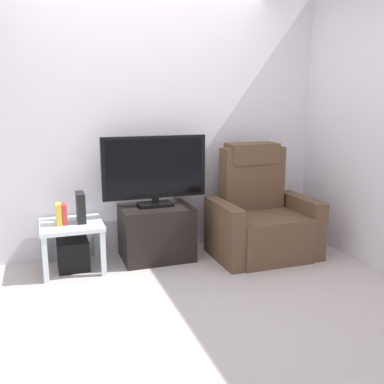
{
  "coord_description": "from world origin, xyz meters",
  "views": [
    {
      "loc": [
        -0.95,
        -3.04,
        1.5
      ],
      "look_at": [
        0.29,
        0.5,
        0.7
      ],
      "focal_mm": 40.48,
      "sensor_mm": 36.0,
      "label": 1
    }
  ],
  "objects_px": {
    "book_middle": "(65,214)",
    "game_console": "(81,207)",
    "recliner_armchair": "(260,217)",
    "television": "(155,169)",
    "book_leftmost": "(59,214)",
    "side_table": "(72,230)",
    "subwoofer_box": "(73,255)",
    "tv_stand": "(156,232)"
  },
  "relations": [
    {
      "from": "television",
      "to": "book_middle",
      "type": "xyz_separation_m",
      "value": [
        -0.84,
        -0.06,
        -0.34
      ]
    },
    {
      "from": "side_table",
      "to": "book_leftmost",
      "type": "relative_size",
      "value": 2.88
    },
    {
      "from": "side_table",
      "to": "book_middle",
      "type": "distance_m",
      "value": 0.17
    },
    {
      "from": "book_leftmost",
      "to": "game_console",
      "type": "xyz_separation_m",
      "value": [
        0.19,
        0.03,
        0.04
      ]
    },
    {
      "from": "tv_stand",
      "to": "recliner_armchair",
      "type": "xyz_separation_m",
      "value": [
        1.0,
        -0.21,
        0.11
      ]
    },
    {
      "from": "subwoofer_box",
      "to": "book_middle",
      "type": "height_order",
      "value": "book_middle"
    },
    {
      "from": "television",
      "to": "recliner_armchair",
      "type": "xyz_separation_m",
      "value": [
        1.0,
        -0.23,
        -0.49
      ]
    },
    {
      "from": "book_leftmost",
      "to": "book_middle",
      "type": "distance_m",
      "value": 0.05
    },
    {
      "from": "television",
      "to": "book_leftmost",
      "type": "xyz_separation_m",
      "value": [
        -0.88,
        -0.06,
        -0.34
      ]
    },
    {
      "from": "game_console",
      "to": "tv_stand",
      "type": "bearing_deg",
      "value": 1.05
    },
    {
      "from": "subwoofer_box",
      "to": "game_console",
      "type": "relative_size",
      "value": 1.02
    },
    {
      "from": "recliner_armchair",
      "to": "book_leftmost",
      "type": "bearing_deg",
      "value": -179.73
    },
    {
      "from": "side_table",
      "to": "book_leftmost",
      "type": "bearing_deg",
      "value": -168.69
    },
    {
      "from": "television",
      "to": "side_table",
      "type": "bearing_deg",
      "value": -176.93
    },
    {
      "from": "television",
      "to": "subwoofer_box",
      "type": "distance_m",
      "value": 1.07
    },
    {
      "from": "side_table",
      "to": "recliner_armchair",
      "type": "bearing_deg",
      "value": -6.1
    },
    {
      "from": "tv_stand",
      "to": "book_leftmost",
      "type": "distance_m",
      "value": 0.92
    },
    {
      "from": "tv_stand",
      "to": "game_console",
      "type": "height_order",
      "value": "game_console"
    },
    {
      "from": "subwoofer_box",
      "to": "game_console",
      "type": "height_order",
      "value": "game_console"
    },
    {
      "from": "television",
      "to": "book_leftmost",
      "type": "height_order",
      "value": "television"
    },
    {
      "from": "recliner_armchair",
      "to": "book_middle",
      "type": "relative_size",
      "value": 6.04
    },
    {
      "from": "book_middle",
      "to": "game_console",
      "type": "distance_m",
      "value": 0.15
    },
    {
      "from": "side_table",
      "to": "book_leftmost",
      "type": "xyz_separation_m",
      "value": [
        -0.1,
        -0.02,
        0.16
      ]
    },
    {
      "from": "tv_stand",
      "to": "book_middle",
      "type": "relative_size",
      "value": 3.69
    },
    {
      "from": "subwoofer_box",
      "to": "book_leftmost",
      "type": "xyz_separation_m",
      "value": [
        -0.1,
        -0.02,
        0.39
      ]
    },
    {
      "from": "tv_stand",
      "to": "book_middle",
      "type": "height_order",
      "value": "book_middle"
    },
    {
      "from": "book_leftmost",
      "to": "subwoofer_box",
      "type": "bearing_deg",
      "value": 11.31
    },
    {
      "from": "tv_stand",
      "to": "subwoofer_box",
      "type": "relative_size",
      "value": 2.43
    },
    {
      "from": "recliner_armchair",
      "to": "game_console",
      "type": "xyz_separation_m",
      "value": [
        -1.69,
        0.2,
        0.19
      ]
    },
    {
      "from": "recliner_armchair",
      "to": "book_leftmost",
      "type": "height_order",
      "value": "recliner_armchair"
    },
    {
      "from": "television",
      "to": "game_console",
      "type": "relative_size",
      "value": 3.71
    },
    {
      "from": "subwoofer_box",
      "to": "book_middle",
      "type": "bearing_deg",
      "value": -159.21
    },
    {
      "from": "side_table",
      "to": "book_middle",
      "type": "xyz_separation_m",
      "value": [
        -0.05,
        -0.02,
        0.16
      ]
    },
    {
      "from": "television",
      "to": "subwoofer_box",
      "type": "bearing_deg",
      "value": -176.93
    },
    {
      "from": "tv_stand",
      "to": "television",
      "type": "height_order",
      "value": "television"
    },
    {
      "from": "recliner_armchair",
      "to": "game_console",
      "type": "bearing_deg",
      "value": 178.69
    },
    {
      "from": "tv_stand",
      "to": "book_middle",
      "type": "xyz_separation_m",
      "value": [
        -0.84,
        -0.04,
        0.26
      ]
    },
    {
      "from": "recliner_armchair",
      "to": "tv_stand",
      "type": "bearing_deg",
      "value": 173.41
    },
    {
      "from": "tv_stand",
      "to": "side_table",
      "type": "bearing_deg",
      "value": -178.34
    },
    {
      "from": "book_leftmost",
      "to": "recliner_armchair",
      "type": "bearing_deg",
      "value": -5.17
    },
    {
      "from": "tv_stand",
      "to": "television",
      "type": "xyz_separation_m",
      "value": [
        0.0,
        0.02,
        0.61
      ]
    },
    {
      "from": "subwoofer_box",
      "to": "side_table",
      "type": "bearing_deg",
      "value": 153.43
    }
  ]
}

